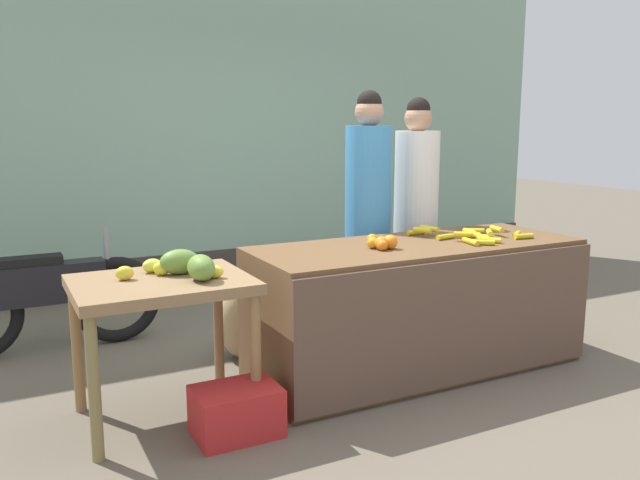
# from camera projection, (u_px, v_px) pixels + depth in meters

# --- Properties ---
(ground_plane) EXTENTS (24.00, 24.00, 0.00)m
(ground_plane) POSITION_uv_depth(u_px,v_px,m) (367.00, 376.00, 4.20)
(ground_plane) COLOR #665B4C
(market_wall_back) EXTENTS (7.80, 0.23, 3.43)m
(market_wall_back) POSITION_uv_depth(u_px,v_px,m) (219.00, 116.00, 6.40)
(market_wall_back) COLOR #8CB299
(market_wall_back) RESTS_ON ground
(fruit_stall_counter) EXTENTS (2.20, 0.85, 0.85)m
(fruit_stall_counter) POSITION_uv_depth(u_px,v_px,m) (417.00, 306.00, 4.28)
(fruit_stall_counter) COLOR brown
(fruit_stall_counter) RESTS_ON ground
(side_table_wooden) EXTENTS (0.93, 0.72, 0.79)m
(side_table_wooden) POSITION_uv_depth(u_px,v_px,m) (162.00, 299.00, 3.49)
(side_table_wooden) COLOR olive
(side_table_wooden) RESTS_ON ground
(banana_bunch_pile) EXTENTS (0.70, 0.59, 0.07)m
(banana_bunch_pile) POSITION_uv_depth(u_px,v_px,m) (472.00, 235.00, 4.38)
(banana_bunch_pile) COLOR gold
(banana_bunch_pile) RESTS_ON fruit_stall_counter
(orange_pile) EXTENTS (0.17, 0.25, 0.09)m
(orange_pile) POSITION_uv_depth(u_px,v_px,m) (381.00, 242.00, 4.03)
(orange_pile) COLOR orange
(orange_pile) RESTS_ON fruit_stall_counter
(mango_papaya_pile) EXTENTS (0.55, 0.47, 0.14)m
(mango_papaya_pile) POSITION_uv_depth(u_px,v_px,m) (184.00, 265.00, 3.51)
(mango_papaya_pile) COLOR yellow
(mango_papaya_pile) RESTS_ON side_table_wooden
(vendor_woman_blue_shirt) EXTENTS (0.34, 0.34, 1.85)m
(vendor_woman_blue_shirt) POSITION_uv_depth(u_px,v_px,m) (368.00, 217.00, 4.79)
(vendor_woman_blue_shirt) COLOR #33333D
(vendor_woman_blue_shirt) RESTS_ON ground
(vendor_woman_white_shirt) EXTENTS (0.34, 0.34, 1.81)m
(vendor_woman_white_shirt) POSITION_uv_depth(u_px,v_px,m) (416.00, 215.00, 5.02)
(vendor_woman_white_shirt) COLOR #33333D
(vendor_woman_white_shirt) RESTS_ON ground
(parked_motorcycle) EXTENTS (1.60, 0.18, 0.88)m
(parked_motorcycle) POSITION_uv_depth(u_px,v_px,m) (47.00, 297.00, 4.58)
(parked_motorcycle) COLOR black
(parked_motorcycle) RESTS_ON ground
(produce_crate) EXTENTS (0.44, 0.32, 0.26)m
(produce_crate) POSITION_uv_depth(u_px,v_px,m) (236.00, 411.00, 3.39)
(produce_crate) COLOR red
(produce_crate) RESTS_ON ground
(produce_sack) EXTENTS (0.43, 0.39, 0.56)m
(produce_sack) POSITION_uv_depth(u_px,v_px,m) (242.00, 319.00, 4.49)
(produce_sack) COLOR tan
(produce_sack) RESTS_ON ground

